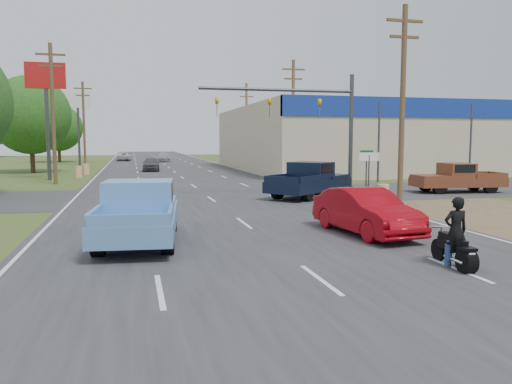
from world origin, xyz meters
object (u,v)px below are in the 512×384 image
object	(u,v)px
motorcycle	(456,252)
distant_car_silver	(164,157)
navy_pickup	(311,179)
red_convertible	(366,212)
distant_car_white	(124,157)
blue_pickup	(139,211)
distant_car_grey	(151,164)
brown_pickup	(456,178)
rider	(456,235)

from	to	relation	value
motorcycle	distant_car_silver	size ratio (longest dim) A/B	0.40
navy_pickup	red_convertible	bearing A→B (deg)	-50.95
distant_car_white	blue_pickup	bearing A→B (deg)	92.53
blue_pickup	distant_car_grey	distance (m)	36.64
navy_pickup	brown_pickup	bearing A→B (deg)	50.98
red_convertible	distant_car_grey	size ratio (longest dim) A/B	1.11
red_convertible	brown_pickup	bearing A→B (deg)	37.64
blue_pickup	distant_car_silver	bearing A→B (deg)	91.83
red_convertible	motorcycle	bearing A→B (deg)	-94.50
distant_car_silver	distant_car_grey	bearing A→B (deg)	-93.00
rider	distant_car_white	xyz separation A→B (m)	(-8.94, 68.79, -0.22)
rider	brown_pickup	distance (m)	19.42
red_convertible	distant_car_white	xyz separation A→B (m)	(-8.77, 64.19, -0.15)
motorcycle	brown_pickup	world-z (taller)	brown_pickup
blue_pickup	distant_car_silver	size ratio (longest dim) A/B	1.29
navy_pickup	distant_car_white	world-z (taller)	navy_pickup
distant_car_grey	distant_car_white	bearing A→B (deg)	99.06
rider	distant_car_white	world-z (taller)	rider
motorcycle	rider	world-z (taller)	rider
motorcycle	navy_pickup	bearing A→B (deg)	87.12
red_convertible	brown_pickup	size ratio (longest dim) A/B	0.84
distant_car_white	navy_pickup	bearing A→B (deg)	102.85
brown_pickup	rider	bearing A→B (deg)	149.89
motorcycle	rider	size ratio (longest dim) A/B	1.11
red_convertible	distant_car_grey	bearing A→B (deg)	92.21
navy_pickup	distant_car_white	bearing A→B (deg)	151.38
brown_pickup	distant_car_grey	distance (m)	31.22
motorcycle	distant_car_white	size ratio (longest dim) A/B	0.42
brown_pickup	distant_car_silver	xyz separation A→B (m)	(-14.51, 48.30, -0.23)
blue_pickup	distant_car_silver	distance (m)	59.01
red_convertible	distant_car_silver	xyz separation A→B (m)	(-3.01, 59.46, -0.09)
distant_car_grey	distant_car_white	xyz separation A→B (m)	(-3.07, 26.97, -0.09)
brown_pickup	distant_car_silver	size ratio (longest dim) A/B	1.19
brown_pickup	distant_car_grey	xyz separation A→B (m)	(-17.20, 26.05, -0.18)
rider	blue_pickup	distance (m)	9.20
blue_pickup	motorcycle	bearing A→B (deg)	-28.57
motorcycle	rider	bearing A→B (deg)	90.00
motorcycle	navy_pickup	size ratio (longest dim) A/B	0.31
red_convertible	rider	distance (m)	4.60
distant_car_white	distant_car_grey	bearing A→B (deg)	97.81
distant_car_silver	brown_pickup	bearing A→B (deg)	-69.37
blue_pickup	distant_car_white	distance (m)	63.59
blue_pickup	navy_pickup	world-z (taller)	navy_pickup
red_convertible	distant_car_white	world-z (taller)	red_convertible
navy_pickup	distant_car_grey	size ratio (longest dim) A/B	1.42
distant_car_grey	distant_car_silver	distance (m)	22.40
motorcycle	blue_pickup	distance (m)	9.24
blue_pickup	brown_pickup	bearing A→B (deg)	35.25
distant_car_silver	distant_car_white	size ratio (longest dim) A/B	1.03
distant_car_grey	distant_car_silver	xyz separation A→B (m)	(2.69, 22.24, -0.04)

